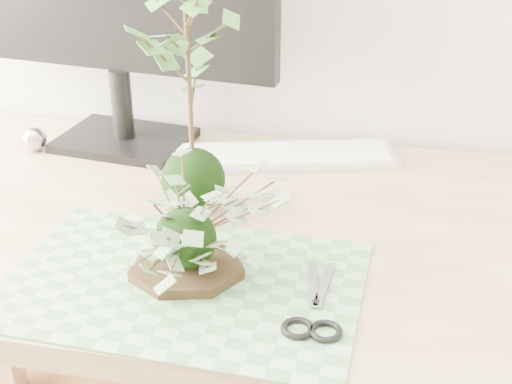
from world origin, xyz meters
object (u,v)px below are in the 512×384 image
(ivy_kokedama, at_px, (184,212))
(maple_kokedama, at_px, (187,25))
(keyboard, at_px, (282,156))
(desk, at_px, (276,270))

(ivy_kokedama, xyz_separation_m, maple_kokedama, (-0.05, 0.20, 0.20))
(ivy_kokedama, xyz_separation_m, keyboard, (0.06, 0.41, -0.09))
(desk, relative_size, keyboard, 3.60)
(desk, relative_size, maple_kokedama, 3.73)
(desk, height_order, maple_kokedama, maple_kokedama)
(desk, xyz_separation_m, maple_kokedama, (-0.14, 0.03, 0.39))
(maple_kokedama, relative_size, keyboard, 0.97)
(desk, distance_m, ivy_kokedama, 0.27)
(keyboard, bearing_deg, maple_kokedama, -131.91)
(maple_kokedama, bearing_deg, desk, -10.22)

